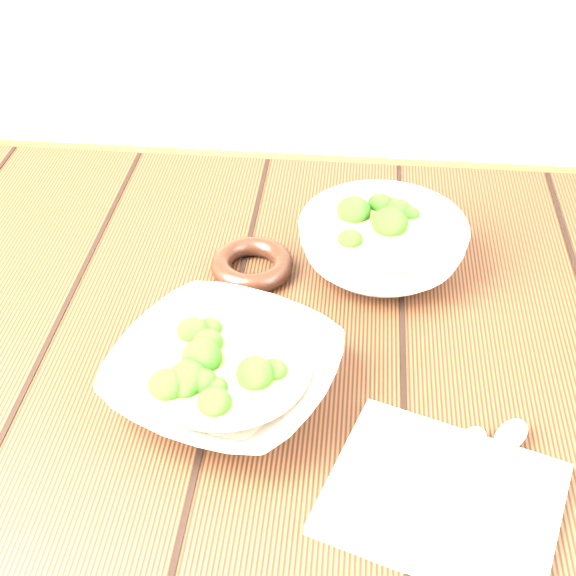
% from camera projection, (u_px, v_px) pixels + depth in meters
% --- Properties ---
extents(table, '(1.20, 0.80, 0.75)m').
position_uv_depth(table, '(248.00, 405.00, 0.99)').
color(table, '#361E0F').
rests_on(table, ground).
extents(soup_bowl_front, '(0.29, 0.29, 0.07)m').
position_uv_depth(soup_bowl_front, '(224.00, 373.00, 0.82)').
color(soup_bowl_front, white).
rests_on(soup_bowl_front, table).
extents(soup_bowl_back, '(0.24, 0.24, 0.08)m').
position_uv_depth(soup_bowl_back, '(382.00, 244.00, 0.99)').
color(soup_bowl_back, white).
rests_on(soup_bowl_back, table).
extents(trivet, '(0.11, 0.11, 0.03)m').
position_uv_depth(trivet, '(252.00, 265.00, 1.00)').
color(trivet, black).
rests_on(trivet, table).
extents(napkin, '(0.25, 0.23, 0.01)m').
position_uv_depth(napkin, '(443.00, 498.00, 0.73)').
color(napkin, beige).
rests_on(napkin, table).
extents(spoon_left, '(0.11, 0.15, 0.01)m').
position_uv_depth(spoon_left, '(452.00, 464.00, 0.75)').
color(spoon_left, '#A8A495').
rests_on(spoon_left, napkin).
extents(spoon_right, '(0.11, 0.15, 0.01)m').
position_uv_depth(spoon_right, '(495.00, 455.00, 0.76)').
color(spoon_right, '#A8A495').
rests_on(spoon_right, napkin).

